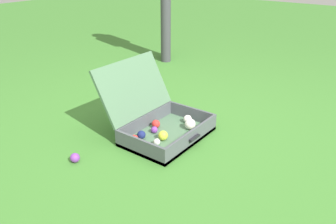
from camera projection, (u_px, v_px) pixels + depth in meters
ground_plane at (178, 138)px, 2.46m from camera, size 16.00×16.00×0.00m
open_suitcase at (158, 119)px, 2.48m from camera, size 0.63×0.66×0.51m
stray_ball_on_grass at (75, 158)px, 2.17m from camera, size 0.06×0.06×0.06m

